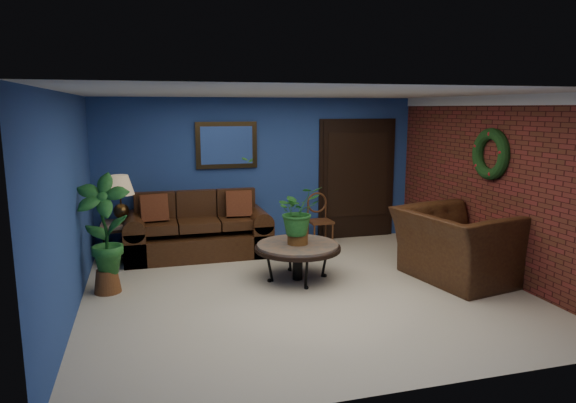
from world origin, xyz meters
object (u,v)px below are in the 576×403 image
object	(u,v)px
sofa	(198,234)
side_chair	(319,216)
coffee_table	(298,248)
table_lamp	(120,193)
end_table	(123,232)
armchair	(458,245)

from	to	relation	value
sofa	side_chair	xyz separation A→B (m)	(2.06, 0.03, 0.18)
coffee_table	side_chair	xyz separation A→B (m)	(0.87, 1.65, 0.06)
table_lamp	sofa	bearing A→B (deg)	1.76
coffee_table	end_table	distance (m)	2.82
side_chair	sofa	bearing A→B (deg)	179.26
sofa	end_table	world-z (taller)	sofa
sofa	table_lamp	distance (m)	1.36
table_lamp	armchair	xyz separation A→B (m)	(4.45, -2.17, -0.57)
end_table	armchair	bearing A→B (deg)	-26.04
table_lamp	end_table	bearing A→B (deg)	-26.57
coffee_table	armchair	size ratio (longest dim) A/B	0.79
sofa	side_chair	distance (m)	2.07
armchair	sofa	bearing A→B (deg)	45.62
sofa	coffee_table	distance (m)	2.01
side_chair	armchair	xyz separation A→B (m)	(1.24, -2.24, -0.02)
table_lamp	armchair	size ratio (longest dim) A/B	0.47
sofa	armchair	size ratio (longest dim) A/B	1.52
coffee_table	armchair	bearing A→B (deg)	-15.64
coffee_table	sofa	bearing A→B (deg)	126.34
sofa	table_lamp	xyz separation A→B (m)	(-1.15, -0.04, 0.72)
table_lamp	side_chair	distance (m)	3.26
coffee_table	end_table	bearing A→B (deg)	145.90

